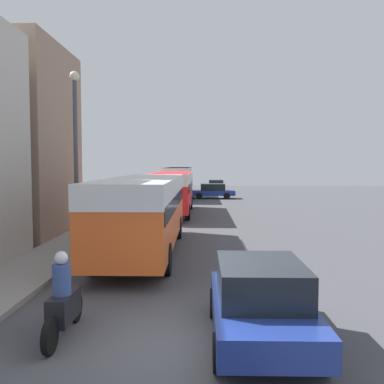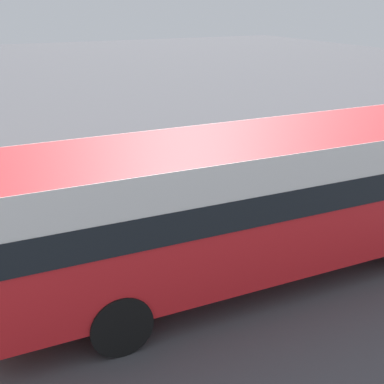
{
  "view_description": "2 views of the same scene",
  "coord_description": "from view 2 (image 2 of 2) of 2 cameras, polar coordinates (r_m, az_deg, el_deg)",
  "views": [
    {
      "loc": [
        0.34,
        -7.86,
        3.41
      ],
      "look_at": [
        -0.33,
        20.2,
        1.58
      ],
      "focal_mm": 40.0,
      "sensor_mm": 36.0,
      "label": 1
    },
    {
      "loc": [
        6.16,
        15.95,
        5.19
      ],
      "look_at": [
        -1.76,
        19.83,
        1.95
      ],
      "focal_mm": 50.0,
      "sensor_mm": 36.0,
      "label": 2
    }
  ],
  "objects": [
    {
      "name": "bus_following",
      "position": [
        10.0,
        7.25,
        0.55
      ],
      "size": [
        2.54,
        10.32,
        2.84
      ],
      "color": "red",
      "rests_on": "ground_plane"
    }
  ]
}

